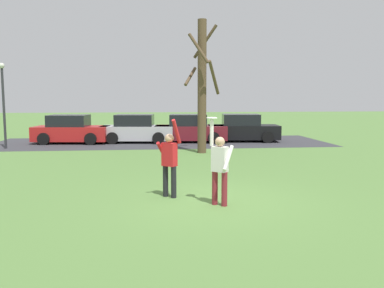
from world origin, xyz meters
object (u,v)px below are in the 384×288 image
at_px(parked_car_red, 71,130).
at_px(parked_car_black, 243,129).
at_px(frisbee_disc, 212,118).
at_px(bare_tree_tall, 202,84).
at_px(parked_car_silver, 137,130).
at_px(person_catcher, 220,165).
at_px(lamppost_by_lot, 3,97).
at_px(person_defender, 169,160).
at_px(parked_car_maroon, 190,129).

relative_size(parked_car_red, parked_car_black, 1.00).
relative_size(frisbee_disc, bare_tree_tall, 0.04).
height_order(parked_car_red, parked_car_silver, same).
relative_size(person_catcher, frisbee_disc, 8.09).
xyz_separation_m(parked_car_silver, lamppost_by_lot, (-6.49, -2.16, 1.86)).
xyz_separation_m(person_defender, bare_tree_tall, (1.95, 8.29, 2.19)).
distance_m(person_catcher, lamppost_by_lot, 14.84).
height_order(parked_car_silver, bare_tree_tall, bare_tree_tall).
height_order(frisbee_disc, parked_car_maroon, frisbee_disc).
relative_size(parked_car_maroon, parked_car_black, 1.00).
bearing_deg(parked_car_black, parked_car_red, -174.63).
bearing_deg(person_catcher, frisbee_disc, 0.00).
xyz_separation_m(person_defender, frisbee_disc, (0.97, -0.79, 1.11)).
relative_size(person_defender, parked_car_maroon, 0.48).
xyz_separation_m(bare_tree_tall, lamppost_by_lot, (-9.63, 2.60, -0.59)).
bearing_deg(person_defender, parked_car_black, 108.09).
relative_size(parked_car_silver, bare_tree_tall, 0.70).
height_order(person_defender, lamppost_by_lot, lamppost_by_lot).
xyz_separation_m(person_catcher, person_defender, (-1.15, 0.93, -0.00)).
distance_m(parked_car_black, lamppost_by_lot, 12.95).
bearing_deg(parked_car_maroon, lamppost_by_lot, -161.98).
bearing_deg(frisbee_disc, lamppost_by_lot, 126.49).
relative_size(frisbee_disc, lamppost_by_lot, 0.06).
relative_size(person_catcher, parked_car_black, 0.49).
distance_m(parked_car_red, parked_car_silver, 3.66).
height_order(parked_car_silver, parked_car_maroon, same).
relative_size(parked_car_maroon, bare_tree_tall, 0.70).
distance_m(person_catcher, bare_tree_tall, 9.51).
bearing_deg(frisbee_disc, parked_car_red, 112.76).
height_order(person_defender, parked_car_maroon, person_defender).
bearing_deg(parked_car_maroon, parked_car_silver, -176.51).
bearing_deg(frisbee_disc, parked_car_black, 73.73).
relative_size(parked_car_silver, parked_car_maroon, 1.00).
bearing_deg(parked_car_black, parked_car_silver, -175.01).
height_order(parked_car_red, lamppost_by_lot, lamppost_by_lot).
height_order(person_catcher, frisbee_disc, frisbee_disc).
bearing_deg(bare_tree_tall, person_catcher, -95.01).
height_order(parked_car_silver, lamppost_by_lot, lamppost_by_lot).
bearing_deg(lamppost_by_lot, person_catcher, -53.29).
bearing_deg(parked_car_maroon, parked_car_black, 6.48).
bearing_deg(frisbee_disc, parked_car_silver, 98.82).
bearing_deg(parked_car_maroon, person_defender, -92.26).
bearing_deg(person_defender, bare_tree_tall, 115.87).
bearing_deg(lamppost_by_lot, parked_car_red, 37.38).
xyz_separation_m(person_catcher, frisbee_disc, (-0.17, 0.14, 1.11)).
relative_size(person_defender, parked_car_red, 0.48).
relative_size(person_catcher, bare_tree_tall, 0.34).
bearing_deg(bare_tree_tall, parked_car_maroon, 90.81).
relative_size(person_catcher, parked_car_silver, 0.49).
distance_m(frisbee_disc, parked_car_black, 14.37).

